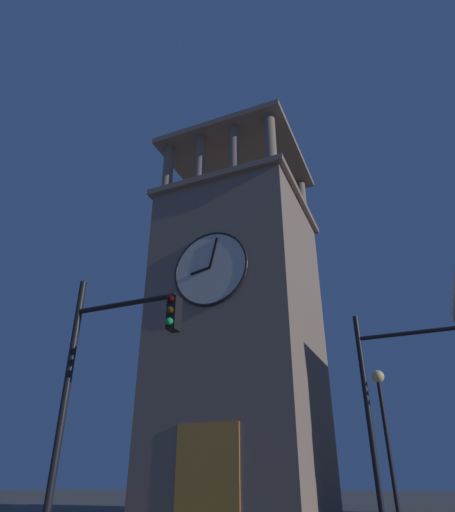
# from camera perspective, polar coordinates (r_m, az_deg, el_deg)

# --- Properties ---
(clocktower) EXTENTS (9.12, 9.37, 25.27)m
(clocktower) POSITION_cam_1_polar(r_m,az_deg,el_deg) (27.64, 1.69, -9.64)
(clocktower) COLOR gray
(clocktower) RESTS_ON ground_plane
(traffic_signal_mid) EXTENTS (2.81, 0.41, 5.86)m
(traffic_signal_mid) POSITION_cam_1_polar(r_m,az_deg,el_deg) (10.39, -15.96, -13.49)
(traffic_signal_mid) COLOR black
(traffic_signal_mid) RESTS_ON ground_plane
(traffic_signal_far) EXTENTS (3.91, 0.41, 6.00)m
(traffic_signal_far) POSITION_cam_1_polar(r_m,az_deg,el_deg) (13.74, 22.31, -14.83)
(traffic_signal_far) COLOR black
(traffic_signal_far) RESTS_ON ground_plane
(street_lamp) EXTENTS (0.44, 0.44, 4.99)m
(street_lamp) POSITION_cam_1_polar(r_m,az_deg,el_deg) (16.77, 19.31, -18.60)
(street_lamp) COLOR black
(street_lamp) RESTS_ON ground_plane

